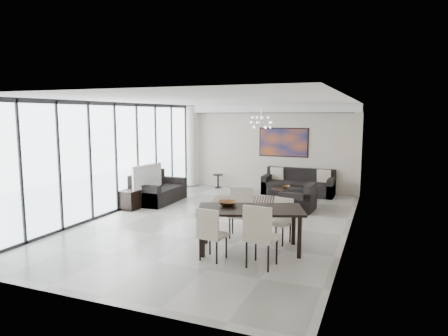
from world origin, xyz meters
The scene contains 20 objects.
room_shell centered at (0.46, 0.00, 1.45)m, with size 6.00×9.00×2.90m.
window_wall centered at (-2.86, 0.00, 1.47)m, with size 0.37×8.95×2.90m.
soffit centered at (0.00, 4.30, 2.77)m, with size 5.98×0.40×0.26m, color white.
painting centered at (0.50, 4.47, 1.65)m, with size 1.68×0.04×0.98m, color #B85419.
chandelier centered at (0.30, 2.50, 2.35)m, with size 0.66×0.66×0.71m.
rug centered at (0.07, 2.34, 0.01)m, with size 2.30×1.77×0.01m, color black.
coffee_table centered at (0.92, 3.23, 0.19)m, with size 0.95×0.95×0.33m.
bowl_coffee centered at (0.92, 3.21, 0.37)m, with size 0.25×0.25×0.08m, color brown.
sofa_main centered at (1.12, 4.07, 0.28)m, with size 2.26×0.92×0.82m.
loveseat centered at (-2.55, 1.38, 0.30)m, with size 0.98×1.75×0.88m.
armchair centered at (1.59, 1.87, 0.25)m, with size 0.88×0.93×0.74m.
side_table centered at (-1.75, 4.15, 0.32)m, with size 0.36×0.36×0.49m.
tv_console centered at (-2.76, 0.86, 0.26)m, with size 0.47×1.67×0.52m, color black.
television centered at (-2.60, 0.78, 0.86)m, with size 1.16×0.15×0.67m, color gray.
dining_table centered at (1.35, -1.68, 0.74)m, with size 2.19×1.60×0.82m.
dining_chair_sw centered at (0.87, -2.46, 0.55)m, with size 0.49×0.49×0.95m.
dining_chair_se centered at (1.77, -2.47, 0.63)m, with size 0.55×0.55×1.09m.
dining_chair_nw centered at (0.86, -0.84, 0.60)m, with size 0.56×0.56×1.04m.
dining_chair_ne centered at (1.77, -0.95, 0.51)m, with size 0.50×0.50×0.90m.
bowl_dining centered at (0.87, -1.62, 0.87)m, with size 0.36×0.36×0.09m, color brown.
Camera 1 is at (3.62, -8.68, 2.58)m, focal length 32.00 mm.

